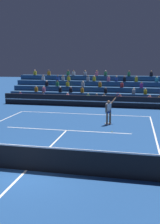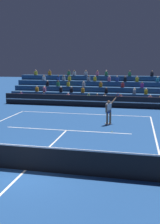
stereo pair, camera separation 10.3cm
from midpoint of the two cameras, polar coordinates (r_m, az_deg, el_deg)
ground_plane at (r=11.16m, az=-11.83°, el=-12.32°), size 120.00×120.00×0.00m
court_lines at (r=11.16m, az=-11.83°, el=-12.30°), size 11.10×23.90×0.01m
tennis_net at (r=10.96m, az=-11.94°, el=-9.70°), size 12.00×0.10×1.10m
sponsor_banner_wall at (r=25.65m, az=2.16°, el=2.41°), size 18.00×0.26×1.10m
bleacher_stand at (r=29.31m, az=3.42°, el=4.40°), size 18.60×4.75×3.38m
tennis_player at (r=18.33m, az=6.14°, el=0.25°), size 0.98×1.09×2.24m
tennis_ball at (r=16.57m, az=6.80°, el=-4.26°), size 0.07×0.07×0.07m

